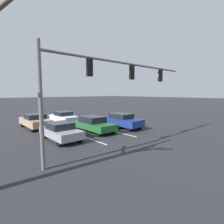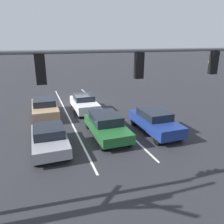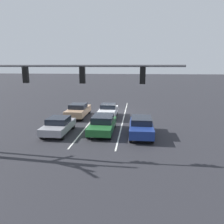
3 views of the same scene
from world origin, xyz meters
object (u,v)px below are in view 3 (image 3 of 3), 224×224
car_darkgreen_midlane_front (103,124)px  traffic_signal_gantry (49,83)px  car_navy_leftlane_front (141,126)px  car_tan_rightlane_second (78,110)px  car_gray_rightlane_front (58,125)px  car_white_midlane_second (108,111)px

car_darkgreen_midlane_front → traffic_signal_gantry: 6.81m
car_navy_leftlane_front → car_tan_rightlane_second: car_navy_leftlane_front is taller
car_gray_rightlane_front → car_darkgreen_midlane_front: 3.70m
car_white_midlane_second → car_tan_rightlane_second: bearing=2.9°
traffic_signal_gantry → car_white_midlane_second: bearing=-101.8°
car_darkgreen_midlane_front → car_gray_rightlane_front: bearing=11.1°
car_gray_rightlane_front → car_tan_rightlane_second: size_ratio=0.88×
car_navy_leftlane_front → traffic_signal_gantry: traffic_signal_gantry is taller
car_darkgreen_midlane_front → car_white_midlane_second: (0.22, -5.54, -0.00)m
car_navy_leftlane_front → car_white_midlane_second: (3.47, -6.08, -0.04)m
car_gray_rightlane_front → car_white_midlane_second: car_white_midlane_second is taller
car_tan_rightlane_second → car_navy_leftlane_front: bearing=139.0°
car_darkgreen_midlane_front → traffic_signal_gantry: bearing=64.3°
car_gray_rightlane_front → car_white_midlane_second: size_ratio=0.98×
car_gray_rightlane_front → car_navy_leftlane_front: 6.89m
car_navy_leftlane_front → car_darkgreen_midlane_front: bearing=-9.4°
car_white_midlane_second → car_darkgreen_midlane_front: bearing=92.3°
car_darkgreen_midlane_front → car_white_midlane_second: 5.55m
car_navy_leftlane_front → car_white_midlane_second: car_navy_leftlane_front is taller
car_navy_leftlane_front → car_darkgreen_midlane_front: car_navy_leftlane_front is taller
car_gray_rightlane_front → traffic_signal_gantry: traffic_signal_gantry is taller
car_gray_rightlane_front → car_white_midlane_second: 7.12m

